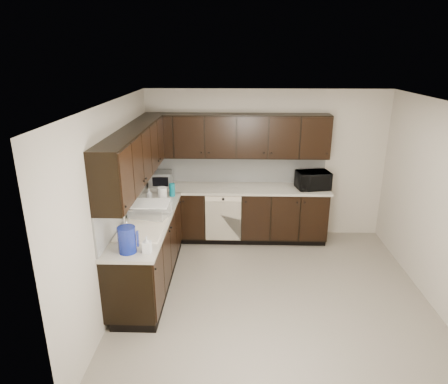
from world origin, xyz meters
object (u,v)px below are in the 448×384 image
at_px(microwave, 313,180).
at_px(toaster_oven, 161,179).
at_px(storage_bin, 150,210).
at_px(blue_pitcher, 127,240).
at_px(sink, 142,234).

relative_size(microwave, toaster_oven, 1.37).
xyz_separation_m(microwave, toaster_oven, (-2.50, 0.07, -0.02)).
xyz_separation_m(storage_bin, blue_pitcher, (-0.05, -1.01, 0.05)).
bearing_deg(sink, blue_pitcher, -91.62).
relative_size(sink, microwave, 1.58).
xyz_separation_m(microwave, storage_bin, (-2.40, -1.26, -0.05)).
bearing_deg(toaster_oven, blue_pitcher, -94.74).
relative_size(storage_bin, blue_pitcher, 1.64).
relative_size(sink, toaster_oven, 2.16).
bearing_deg(storage_bin, toaster_oven, 94.20).
bearing_deg(toaster_oven, microwave, -7.59).
xyz_separation_m(sink, toaster_oven, (-0.07, 1.74, 0.18)).
bearing_deg(toaster_oven, storage_bin, -91.81).
height_order(storage_bin, blue_pitcher, blue_pitcher).
bearing_deg(sink, microwave, 34.45).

